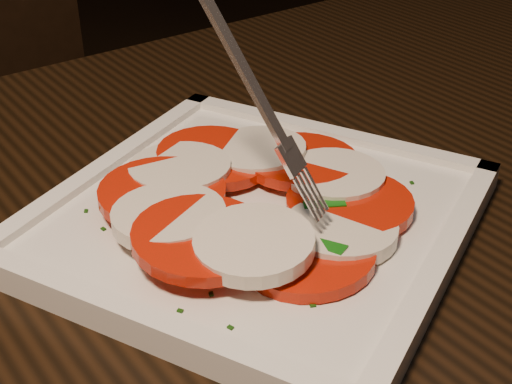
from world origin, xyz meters
name	(u,v)px	position (x,y,z in m)	size (l,w,h in m)	color
table	(316,325)	(-0.19, -0.21, 0.65)	(1.21, 0.81, 0.75)	black
plate	(256,219)	(-0.23, -0.19, 0.76)	(0.27, 0.27, 0.01)	white
caprese_salad	(256,197)	(-0.23, -0.19, 0.78)	(0.22, 0.22, 0.03)	#BD1304
fork	(238,89)	(-0.25, -0.19, 0.86)	(0.04, 0.10, 0.15)	white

